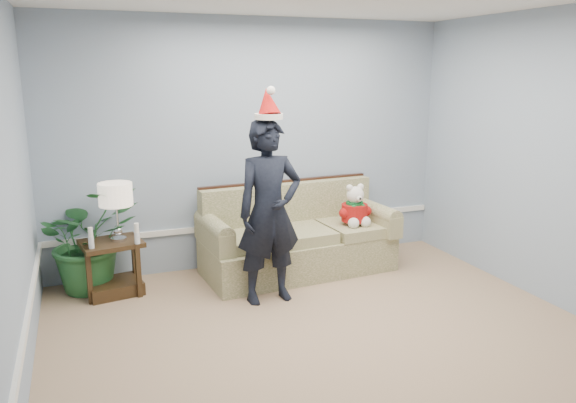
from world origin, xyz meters
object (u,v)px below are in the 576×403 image
(sofa, at_px, (296,240))
(houseplant, at_px, (89,238))
(man, at_px, (269,212))
(table_lamp, at_px, (116,197))
(teddy_bear, at_px, (355,210))
(side_table, at_px, (113,273))

(sofa, relative_size, houseplant, 1.97)
(houseplant, height_order, man, man)
(table_lamp, bearing_deg, teddy_bear, -3.96)
(sofa, xyz_separation_m, table_lamp, (-1.85, 0.00, 0.63))
(table_lamp, bearing_deg, sofa, -0.00)
(man, bearing_deg, houseplant, 146.92)
(sofa, distance_m, teddy_bear, 0.72)
(side_table, relative_size, table_lamp, 1.11)
(sofa, height_order, side_table, sofa)
(houseplant, relative_size, man, 0.61)
(sofa, bearing_deg, side_table, 175.78)
(teddy_bear, bearing_deg, man, -156.99)
(sofa, height_order, man, man)
(sofa, height_order, houseplant, houseplant)
(side_table, xyz_separation_m, man, (1.39, -0.68, 0.65))
(side_table, xyz_separation_m, houseplant, (-0.20, 0.20, 0.32))
(side_table, relative_size, teddy_bear, 1.36)
(table_lamp, relative_size, teddy_bear, 1.23)
(teddy_bear, bearing_deg, side_table, 175.53)
(side_table, bearing_deg, sofa, -0.11)
(sofa, bearing_deg, man, -132.60)
(side_table, xyz_separation_m, teddy_bear, (2.54, -0.17, 0.45))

